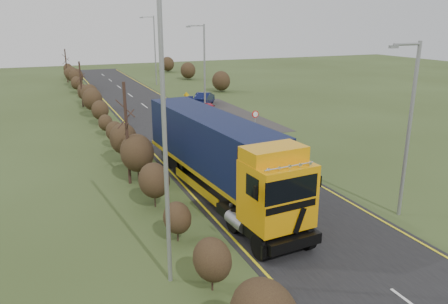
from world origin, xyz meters
TOP-DOWN VIEW (x-y plane):
  - ground at (0.00, 0.00)m, footprint 160.00×160.00m
  - road at (0.00, 10.00)m, footprint 8.00×120.00m
  - layby at (6.50, 20.00)m, footprint 6.00×18.00m
  - lane_markings at (0.00, 9.69)m, footprint 7.52×116.00m
  - hedgerow at (-6.00, 7.89)m, footprint 2.24×102.04m
  - lorry at (-2.28, 0.36)m, footprint 3.59×15.86m
  - car_red_hatchback at (4.80, 20.46)m, footprint 2.70×4.20m
  - car_blue_sedan at (6.57, 26.04)m, footprint 3.73×4.49m
  - streetlight_near at (4.91, -5.69)m, footprint 1.81×0.18m
  - streetlight_mid at (4.49, 20.63)m, footprint 1.92×0.18m
  - streetlight_far at (5.44, 43.85)m, footprint 2.12×0.20m
  - left_pole at (-7.18, -6.79)m, footprint 0.16×0.16m
  - speed_sign at (5.42, 10.98)m, footprint 0.60×0.10m
  - warning_board at (4.20, 25.46)m, footprint 0.65×0.11m

SIDE VIEW (x-z plane):
  - ground at x=0.00m, z-range 0.00..0.00m
  - road at x=0.00m, z-range 0.00..0.02m
  - layby at x=6.50m, z-range 0.00..0.02m
  - lane_markings at x=0.00m, z-range 0.03..0.03m
  - car_red_hatchback at x=4.80m, z-range 0.00..1.33m
  - car_blue_sedan at x=6.57m, z-range 0.00..1.45m
  - warning_board at x=4.20m, z-range 0.17..1.88m
  - speed_sign at x=5.42m, z-range 0.42..2.60m
  - hedgerow at x=-6.00m, z-range -1.41..4.64m
  - lorry at x=-2.28m, z-range 0.30..4.67m
  - streetlight_near at x=4.91m, z-range 0.41..8.89m
  - streetlight_mid at x=4.49m, z-range 0.46..9.46m
  - left_pole at x=-7.18m, z-range 0.00..10.90m
  - streetlight_far at x=5.44m, z-range 0.54..10.53m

